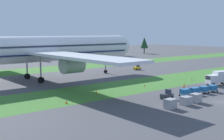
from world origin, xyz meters
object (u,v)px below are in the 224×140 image
Objects in this scene: cargo_dolly_second at (194,91)px; uld_container_1 at (196,98)px; ground_crew_marshaller at (184,87)px; taxiway_marker_3 at (144,85)px; pushback_tractor at (137,67)px; baggage_tug at (167,95)px; catering_truck at (219,77)px; taxiway_marker_2 at (66,102)px; airliner at (41,49)px; uld_container_0 at (170,104)px; taxiway_marker_0 at (97,92)px; taxiway_marker_1 at (192,79)px; cargo_dolly_lead at (185,92)px; cargo_dolly_third at (204,89)px; cargo_dolly_fourth at (212,88)px; uld_container_2 at (186,101)px.

cargo_dolly_second is 7.44m from uld_container_1.
ground_crew_marshaller reaches higher than taxiway_marker_3.
taxiway_marker_3 is (-21.94, -25.77, -0.58)m from pushback_tractor.
baggage_tug is 0.37× the size of catering_truck.
taxiway_marker_2 is (-26.00, 10.29, -0.58)m from cargo_dolly_second.
baggage_tug is at bearing 177.89° from ground_crew_marshaller.
baggage_tug reaches higher than cargo_dolly_second.
uld_container_0 is at bearing 4.05° from airliner.
airliner is 30.88m from taxiway_marker_3.
airliner reaches higher than pushback_tractor.
taxiway_marker_0 is (-2.67, 18.83, -0.51)m from uld_container_0.
taxiway_marker_1 is 1.09× the size of taxiway_marker_3.
taxiway_marker_1 is (31.81, -1.94, -0.09)m from taxiway_marker_0.
uld_container_0 is at bearing -49.36° from taxiway_marker_2.
cargo_dolly_lead is (14.24, -38.78, -7.95)m from airliner.
cargo_dolly_third reaches higher than taxiway_marker_2.
airliner is 44.97m from cargo_dolly_third.
cargo_dolly_fourth is 16.53m from taxiway_marker_1.
pushback_tractor is 33.85m from taxiway_marker_3.
taxiway_marker_0 reaches higher than taxiway_marker_1.
taxiway_marker_3 is at bearing 23.71° from cargo_dolly_third.
cargo_dolly_lead is 4.66× the size of taxiway_marker_1.
ground_crew_marshaller reaches higher than taxiway_marker_2.
taxiway_marker_1 is at bearing -3.50° from taxiway_marker_0.
taxiway_marker_0 is (-10.11, 18.89, -0.52)m from uld_container_1.
uld_container_1 reaches higher than cargo_dolly_lead.
airliner is at bearing 90.00° from pushback_tractor.
taxiway_marker_2 is (-46.53, -29.47, -0.47)m from pushback_tractor.
taxiway_marker_0 is (-15.98, 14.32, -0.57)m from cargo_dolly_second.
taxiway_marker_3 is (-16.59, 10.52, -1.72)m from catering_truck.
taxiway_marker_3 is (4.45, 18.55, -0.63)m from uld_container_1.
cargo_dolly_third is 0.32× the size of catering_truck.
airliner is 171.51× the size of taxiway_marker_3.
ground_crew_marshaller is (4.57, 3.79, 0.03)m from cargo_dolly_lead.
cargo_dolly_fourth is at bearing -90.00° from cargo_dolly_second.
cargo_dolly_third is at bearing -90.00° from baggage_tug.
cargo_dolly_lead is at bearing -147.28° from taxiway_marker_1.
taxiway_marker_0 is at bearing 98.08° from uld_container_0.
ground_crew_marshaller is 16.37m from taxiway_marker_1.
uld_container_1 is 25.03m from taxiway_marker_2.
ground_crew_marshaller is at bearing 27.32° from airliner.
pushback_tractor reaches higher than uld_container_1.
uld_container_1 is at bearing 115.39° from cargo_dolly_fourth.
airliner is 33.85× the size of cargo_dolly_third.
airliner is 116.53× the size of taxiway_marker_2.
uld_container_1 is (-11.62, -3.86, -0.06)m from cargo_dolly_fourth.
taxiway_marker_0 is (-13.10, 13.96, -0.57)m from cargo_dolly_lead.
uld_container_2 is 20.03m from taxiway_marker_3.
taxiway_marker_0 is at bearing 176.50° from taxiway_marker_1.
cargo_dolly_second is 5.07× the size of taxiway_marker_3.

